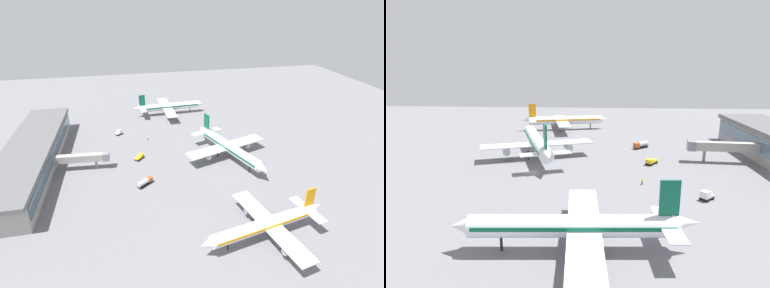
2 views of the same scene
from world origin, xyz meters
The scene contains 10 objects.
ground centered at (0.00, 0.00, 0.00)m, with size 288.00×288.00×0.00m, color slate.
terminal_building centered at (7.98, -77.94, 5.30)m, with size 84.03×17.74×10.39m.
airplane_at_gate centered at (-40.78, -15.63, 4.60)m, with size 33.43×41.64×12.66m.
airplane_taxiing centered at (16.25, 1.56, 5.14)m, with size 45.05×37.02×14.13m.
airplane_distant centered at (63.82, -2.75, 4.54)m, with size 33.14×40.77×12.49m.
pushback_tractor centered at (9.66, -35.68, 0.97)m, with size 4.62×4.24×1.90m.
baggage_tug centered at (-17.62, -44.25, 1.16)m, with size 3.67×3.73×2.30m.
fuel_truck centered at (30.05, -34.93, 1.39)m, with size 5.46×6.08×2.50m.
ground_crew_worker centered at (-8.31, -30.68, 0.85)m, with size 0.58×0.41×1.67m.
jet_bridge centered at (13.41, -58.86, 5.14)m, with size 4.49×23.56×6.74m.
Camera 1 is at (124.74, -37.65, 63.73)m, focal length 28.33 mm.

